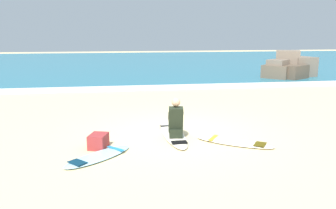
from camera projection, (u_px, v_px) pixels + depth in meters
name	position (u px, v px, depth m)	size (l,w,h in m)	color
ground_plane	(177.00, 134.00, 8.84)	(80.00, 80.00, 0.00)	beige
sea	(132.00, 63.00, 29.16)	(80.00, 28.00, 0.10)	teal
breaking_foam	(148.00, 88.00, 15.91)	(80.00, 0.90, 0.11)	white
surfboard_main	(173.00, 134.00, 8.74)	(0.54, 2.44, 0.08)	#EFE5C6
surfer_seated	(176.00, 121.00, 8.43)	(0.43, 0.74, 0.95)	black
surfboard_spare_near	(99.00, 156.00, 7.18)	(1.60, 1.56, 0.08)	#9ED1E5
surfboard_spare_far	(235.00, 142.00, 8.10)	(1.81, 1.50, 0.08)	#EFE5C6
rock_outcrop_distant	(289.00, 68.00, 19.37)	(3.42, 2.76, 1.55)	#756656
beach_bag	(98.00, 141.00, 7.77)	(0.36, 0.48, 0.32)	maroon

